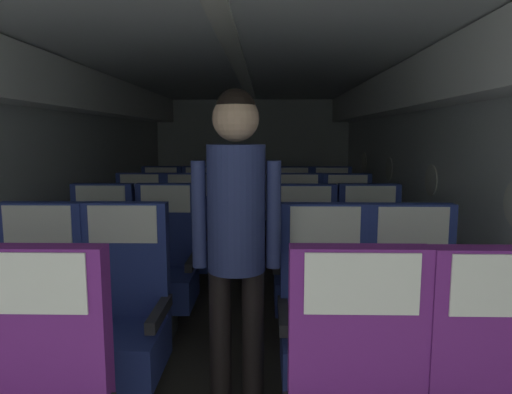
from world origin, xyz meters
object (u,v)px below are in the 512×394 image
object	(u,v)px
seat_b_left_window	(35,324)
seat_e_left_aisle	(201,221)
seat_d_left_window	(139,240)
flight_attendant	(236,221)
seat_b_right_aisle	(414,328)
seat_e_left_window	(160,221)
seat_c_left_window	(99,270)
seat_d_right_aisle	(348,242)
seat_b_left_aisle	(121,324)
seat_c_right_aisle	(371,271)
seat_d_left_aisle	(187,240)
seat_c_left_aisle	(165,270)
seat_e_right_window	(292,222)
seat_b_right_window	(325,327)
seat_d_right_window	(298,241)
seat_c_right_window	(306,272)
seat_e_right_aisle	(332,222)

from	to	relation	value
seat_b_left_window	seat_e_left_aisle	bearing A→B (deg)	80.89
seat_d_left_window	flight_attendant	xyz separation A→B (m)	(1.05, -1.98, 0.56)
seat_b_right_aisle	seat_b_left_window	bearing A→B (deg)	179.90
seat_e_left_aisle	seat_e_left_window	bearing A→B (deg)	-177.70
seat_c_left_window	seat_d_right_aisle	size ratio (longest dim) A/B	1.00
seat_b_left_aisle	seat_c_right_aisle	xyz separation A→B (m)	(1.51, 0.96, 0.00)
seat_d_right_aisle	flight_attendant	size ratio (longest dim) A/B	0.65
seat_d_left_aisle	seat_e_left_aisle	distance (m)	0.96
seat_b_left_window	seat_c_left_aisle	size ratio (longest dim) A/B	1.00
seat_c_left_aisle	seat_e_right_window	distance (m)	2.15
seat_d_left_window	seat_d_left_aisle	distance (m)	0.45
seat_b_right_window	seat_d_left_aisle	size ratio (longest dim) A/B	1.00
seat_b_right_window	seat_d_left_aisle	bearing A→B (deg)	118.81
seat_b_left_window	seat_e_left_window	size ratio (longest dim) A/B	1.00
seat_b_right_aisle	seat_d_right_window	world-z (taller)	same
seat_c_right_window	seat_e_right_window	bearing A→B (deg)	89.76
seat_e_right_window	seat_c_right_aisle	bearing A→B (deg)	-76.15
seat_d_left_aisle	seat_c_left_aisle	bearing A→B (deg)	-89.95
seat_e_right_aisle	seat_e_left_aisle	bearing A→B (deg)	179.26
seat_d_left_window	seat_d_left_aisle	bearing A→B (deg)	-0.54
flight_attendant	seat_b_left_aisle	bearing A→B (deg)	175.42
seat_d_left_aisle	seat_e_left_window	size ratio (longest dim) A/B	1.00
seat_d_right_window	seat_b_left_aisle	bearing A→B (deg)	-119.01
seat_e_right_aisle	seat_e_right_window	distance (m)	0.45
seat_c_left_aisle	seat_e_left_aisle	world-z (taller)	same
seat_d_left_aisle	seat_e_left_aisle	world-z (taller)	same
seat_b_left_aisle	seat_d_right_aisle	xyz separation A→B (m)	(1.51, 1.88, 0.00)
seat_c_left_aisle	seat_d_right_window	bearing A→B (deg)	42.23
seat_c_left_aisle	seat_c_right_aisle	distance (m)	1.50
seat_d_left_aisle	seat_c_right_window	bearing A→B (deg)	-42.94
seat_d_left_aisle	seat_d_right_window	size ratio (longest dim) A/B	1.00
seat_b_right_window	seat_c_left_window	xyz separation A→B (m)	(-1.52, 0.95, 0.00)
seat_b_right_window	seat_d_left_window	size ratio (longest dim) A/B	1.00
seat_b_left_window	seat_c_right_aisle	size ratio (longest dim) A/B	1.00
seat_b_right_aisle	seat_e_left_window	bearing A→B (deg)	124.63
seat_b_left_window	seat_c_right_aisle	distance (m)	2.19
seat_e_right_window	seat_b_left_aisle	bearing A→B (deg)	-110.32
seat_b_right_aisle	seat_e_right_aisle	world-z (taller)	same
seat_d_left_aisle	seat_e_right_aisle	size ratio (longest dim) A/B	1.00
seat_d_right_aisle	seat_d_right_window	bearing A→B (deg)	176.75
seat_c_left_window	seat_d_right_aisle	xyz separation A→B (m)	(1.97, 0.94, 0.00)
seat_c_left_window	seat_d_left_window	distance (m)	0.96
seat_b_left_aisle	seat_c_right_aisle	distance (m)	1.79
seat_c_left_aisle	seat_c_right_aisle	bearing A→B (deg)	0.06
seat_d_left_window	seat_e_left_window	world-z (taller)	same
seat_c_left_aisle	seat_d_left_window	size ratio (longest dim) A/B	1.00
seat_c_right_window	seat_d_left_window	distance (m)	1.77
seat_b_left_aisle	seat_b_right_window	distance (m)	1.06
seat_c_right_window	seat_e_right_aisle	bearing A→B (deg)	76.39
seat_e_left_aisle	seat_c_right_aisle	bearing A→B (deg)	-51.55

